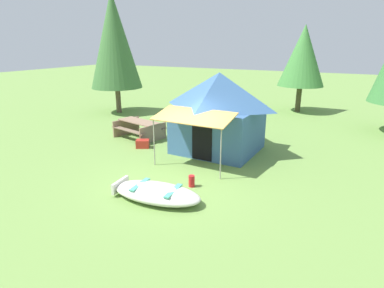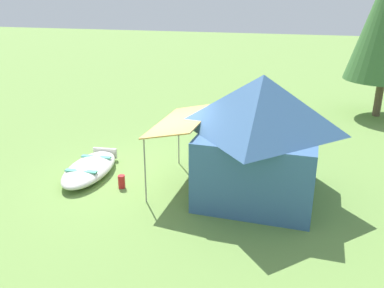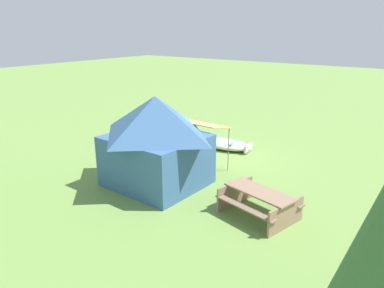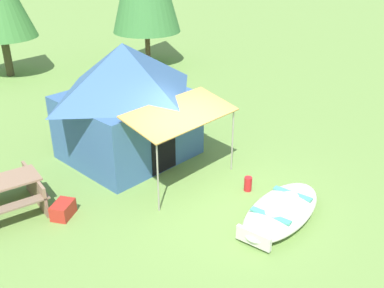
# 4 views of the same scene
# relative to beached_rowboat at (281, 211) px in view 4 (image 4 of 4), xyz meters

# --- Properties ---
(ground_plane) EXTENTS (80.00, 80.00, 0.00)m
(ground_plane) POSITION_rel_beached_rowboat_xyz_m (-0.27, 1.75, -0.20)
(ground_plane) COLOR olive
(beached_rowboat) EXTENTS (2.55, 1.31, 0.39)m
(beached_rowboat) POSITION_rel_beached_rowboat_xyz_m (0.00, 0.00, 0.00)
(beached_rowboat) COLOR silver
(beached_rowboat) RESTS_ON ground_plane
(canvas_cabin_tent) EXTENTS (3.20, 4.04, 2.94)m
(canvas_cabin_tent) POSITION_rel_beached_rowboat_xyz_m (-0.14, 4.47, 1.32)
(canvas_cabin_tent) COLOR #3A6194
(canvas_cabin_tent) RESTS_ON ground_plane
(cooler_box) EXTENTS (0.61, 0.55, 0.32)m
(cooler_box) POSITION_rel_beached_rowboat_xyz_m (-2.89, 3.40, -0.04)
(cooler_box) COLOR #B62B20
(cooler_box) RESTS_ON ground_plane
(fuel_can) EXTENTS (0.23, 0.23, 0.34)m
(fuel_can) POSITION_rel_beached_rowboat_xyz_m (0.46, 1.14, -0.03)
(fuel_can) COLOR red
(fuel_can) RESTS_ON ground_plane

